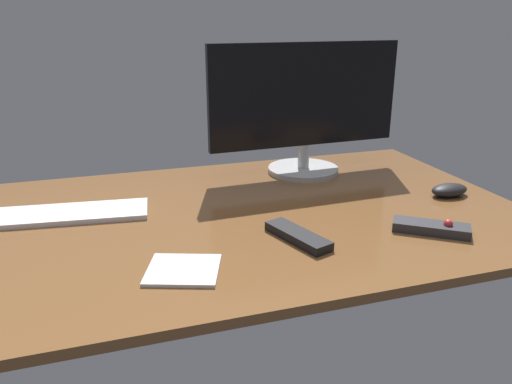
{
  "coord_description": "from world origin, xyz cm",
  "views": [
    {
      "loc": [
        -28.87,
        -107.5,
        47.06
      ],
      "look_at": [
        4.81,
        -2.59,
        8.0
      ],
      "focal_mm": 35.27,
      "sensor_mm": 36.0,
      "label": 1
    }
  ],
  "objects": [
    {
      "name": "desk",
      "position": [
        0.0,
        0.0,
        1.0
      ],
      "size": [
        140.0,
        84.0,
        2.0
      ],
      "primitive_type": "cube",
      "color": "brown",
      "rests_on": "ground"
    },
    {
      "name": "computer_mouse",
      "position": [
        57.41,
        -4.71,
        3.6
      ],
      "size": [
        10.77,
        6.81,
        3.21
      ],
      "primitive_type": "ellipsoid",
      "rotation": [
        0.0,
        0.0,
        0.07
      ],
      "color": "black",
      "rests_on": "desk"
    },
    {
      "name": "media_remote",
      "position": [
        38.44,
        -23.38,
        3.12
      ],
      "size": [
        16.16,
        13.84,
        3.45
      ],
      "rotation": [
        0.0,
        0.0,
        -0.63
      ],
      "color": "#2D2D33",
      "rests_on": "desk"
    },
    {
      "name": "keyboard",
      "position": [
        -40.48,
        11.12,
        2.61
      ],
      "size": [
        43.7,
        16.79,
        1.23
      ],
      "primitive_type": "cube",
      "rotation": [
        0.0,
        0.0,
        -0.11
      ],
      "color": "white",
      "rests_on": "desk"
    },
    {
      "name": "notepad",
      "position": [
        -16.4,
        -24.45,
        2.34
      ],
      "size": [
        16.39,
        15.66,
        0.68
      ],
      "primitive_type": "cube",
      "rotation": [
        0.0,
        0.0,
        -0.34
      ],
      "color": "white",
      "rests_on": "desk"
    },
    {
      "name": "monitor",
      "position": [
        29.02,
        26.32,
        21.38
      ],
      "size": [
        57.94,
        21.14,
        37.89
      ],
      "rotation": [
        0.0,
        0.0,
        0.04
      ],
      "color": "#B8B8B8",
      "rests_on": "desk"
    },
    {
      "name": "tv_remote",
      "position": [
        9.06,
        -18.2,
        2.98
      ],
      "size": [
        9.84,
        17.45,
        1.95
      ],
      "primitive_type": "cube",
      "rotation": [
        0.0,
        0.0,
        -1.25
      ],
      "color": "black",
      "rests_on": "desk"
    }
  ]
}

